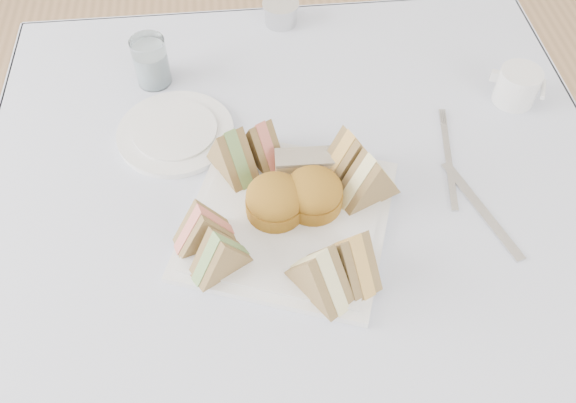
{
  "coord_description": "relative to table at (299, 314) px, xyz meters",
  "views": [
    {
      "loc": [
        -0.08,
        -0.58,
        1.5
      ],
      "look_at": [
        -0.03,
        -0.04,
        0.8
      ],
      "focal_mm": 38.0,
      "sensor_mm": 36.0,
      "label": 1
    }
  ],
  "objects": [
    {
      "name": "sandwich_br_a",
      "position": [
        0.1,
        -0.01,
        0.43
      ],
      "size": [
        0.11,
        0.08,
        0.09
      ],
      "primitive_type": null,
      "rotation": [
        0.0,
        0.0,
        -2.72
      ],
      "color": "olive",
      "rests_on": "serving_plate"
    },
    {
      "name": "scone_left",
      "position": [
        -0.04,
        -0.02,
        0.42
      ],
      "size": [
        0.12,
        0.12,
        0.06
      ],
      "primitive_type": "cylinder",
      "rotation": [
        0.0,
        0.0,
        -0.41
      ],
      "color": "#A5711E",
      "rests_on": "serving_plate"
    },
    {
      "name": "tablecloth",
      "position": [
        0.0,
        0.0,
        0.37
      ],
      "size": [
        1.02,
        1.02,
        0.01
      ],
      "primitive_type": "cube",
      "color": "silver",
      "rests_on": "table"
    },
    {
      "name": "water_glass",
      "position": [
        -0.24,
        0.31,
        0.42
      ],
      "size": [
        0.08,
        0.08,
        0.09
      ],
      "primitive_type": "cylinder",
      "rotation": [
        0.0,
        0.0,
        -0.27
      ],
      "color": "white",
      "rests_on": "tablecloth"
    },
    {
      "name": "sandwich_fr_b",
      "position": [
        0.0,
        -0.16,
        0.43
      ],
      "size": [
        0.1,
        0.11,
        0.09
      ],
      "primitive_type": null,
      "rotation": [
        0.0,
        0.0,
        -0.96
      ],
      "color": "olive",
      "rests_on": "serving_plate"
    },
    {
      "name": "sandwich_fr_a",
      "position": [
        0.05,
        -0.14,
        0.43
      ],
      "size": [
        0.08,
        0.11,
        0.09
      ],
      "primitive_type": null,
      "rotation": [
        0.0,
        0.0,
        -1.13
      ],
      "color": "olive",
      "rests_on": "serving_plate"
    },
    {
      "name": "sandwich_fl_a",
      "position": [
        -0.15,
        -0.07,
        0.43
      ],
      "size": [
        0.1,
        0.06,
        0.08
      ],
      "primitive_type": null,
      "rotation": [
        0.0,
        0.0,
        0.3
      ],
      "color": "olive",
      "rests_on": "serving_plate"
    },
    {
      "name": "serving_plate",
      "position": [
        -0.03,
        -0.04,
        0.38
      ],
      "size": [
        0.37,
        0.37,
        0.01
      ],
      "primitive_type": "cube",
      "rotation": [
        0.0,
        0.0,
        -0.34
      ],
      "color": "silver",
      "rests_on": "tablecloth"
    },
    {
      "name": "sandwich_br_b",
      "position": [
        0.08,
        0.04,
        0.43
      ],
      "size": [
        0.11,
        0.08,
        0.09
      ],
      "primitive_type": null,
      "rotation": [
        0.0,
        0.0,
        -2.73
      ],
      "color": "olive",
      "rests_on": "serving_plate"
    },
    {
      "name": "sandwich_bl_b",
      "position": [
        -0.06,
        0.09,
        0.43
      ],
      "size": [
        0.08,
        0.1,
        0.08
      ],
      "primitive_type": null,
      "rotation": [
        0.0,
        0.0,
        2.07
      ],
      "color": "olive",
      "rests_on": "serving_plate"
    },
    {
      "name": "fork",
      "position": [
        0.25,
        0.05,
        0.38
      ],
      "size": [
        0.04,
        0.19,
        0.0
      ],
      "primitive_type": "cube",
      "rotation": [
        0.0,
        0.0,
        -0.16
      ],
      "color": "silver",
      "rests_on": "tablecloth"
    },
    {
      "name": "table",
      "position": [
        0.0,
        0.0,
        0.0
      ],
      "size": [
        0.9,
        0.9,
        0.74
      ],
      "primitive_type": "cube",
      "color": "brown",
      "rests_on": "floor"
    },
    {
      "name": "floor",
      "position": [
        0.0,
        0.0,
        -0.37
      ],
      "size": [
        4.0,
        4.0,
        0.0
      ],
      "primitive_type": "plane",
      "color": "#9E7751",
      "rests_on": "ground"
    },
    {
      "name": "scone_right",
      "position": [
        0.01,
        -0.02,
        0.42
      ],
      "size": [
        0.09,
        0.09,
        0.06
      ],
      "primitive_type": "cylinder",
      "rotation": [
        0.0,
        0.0,
        -0.06
      ],
      "color": "#A5711E",
      "rests_on": "serving_plate"
    },
    {
      "name": "sandwich_fl_b",
      "position": [
        -0.13,
        -0.11,
        0.43
      ],
      "size": [
        0.1,
        0.08,
        0.08
      ],
      "primitive_type": null,
      "rotation": [
        0.0,
        0.0,
        0.53
      ],
      "color": "olive",
      "rests_on": "serving_plate"
    },
    {
      "name": "sandwich_bl_a",
      "position": [
        -0.1,
        0.07,
        0.43
      ],
      "size": [
        0.09,
        0.11,
        0.09
      ],
      "primitive_type": null,
      "rotation": [
        0.0,
        0.0,
        2.05
      ],
      "color": "olive",
      "rests_on": "serving_plate"
    },
    {
      "name": "side_plate",
      "position": [
        -0.2,
        0.16,
        0.38
      ],
      "size": [
        0.21,
        0.21,
        0.01
      ],
      "primitive_type": "cylinder",
      "rotation": [
        0.0,
        0.0,
        -0.05
      ],
      "color": "silver",
      "rests_on": "tablecloth"
    },
    {
      "name": "tea_strainer",
      "position": [
        0.01,
        0.46,
        0.4
      ],
      "size": [
        0.08,
        0.08,
        0.04
      ],
      "primitive_type": "cylinder",
      "rotation": [
        0.0,
        0.0,
        0.11
      ],
      "color": "silver",
      "rests_on": "tablecloth"
    },
    {
      "name": "creamer_jug",
      "position": [
        0.4,
        0.19,
        0.41
      ],
      "size": [
        0.1,
        0.1,
        0.06
      ],
      "primitive_type": "cylinder",
      "rotation": [
        0.0,
        0.0,
        -0.41
      ],
      "color": "silver",
      "rests_on": "tablecloth"
    },
    {
      "name": "knife",
      "position": [
        0.27,
        -0.05,
        0.38
      ],
      "size": [
        0.08,
        0.2,
        0.0
      ],
      "primitive_type": "cube",
      "rotation": [
        0.0,
        0.0,
        0.31
      ],
      "color": "silver",
      "rests_on": "tablecloth"
    },
    {
      "name": "pastry_slice",
      "position": [
        0.01,
        0.05,
        0.41
      ],
      "size": [
        0.09,
        0.04,
        0.04
      ],
      "primitive_type": "cube",
      "rotation": [
        0.0,
        0.0,
        -0.03
      ],
      "color": "#DDC075",
      "rests_on": "serving_plate"
    }
  ]
}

